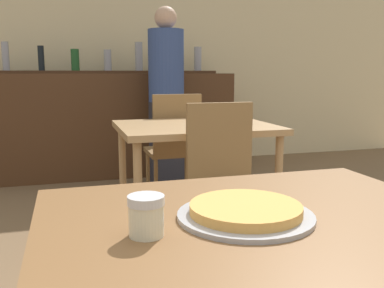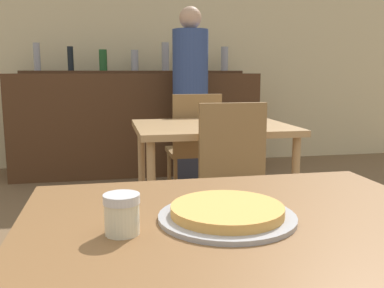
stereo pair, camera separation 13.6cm
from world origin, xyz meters
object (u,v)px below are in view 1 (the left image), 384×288
Objects in this scene: pizza_tray at (245,212)px; cheese_shaker at (146,215)px; chair_far_side_back at (174,143)px; chair_far_side_front at (225,177)px; person_standing at (166,90)px.

pizza_tray is 3.71× the size of cheese_shaker.
chair_far_side_back is 2.73× the size of pizza_tray.
chair_far_side_front is at bearing 71.33° from pizza_tray.
pizza_tray is (-0.40, -2.32, 0.22)m from chair_far_side_back.
chair_far_side_back is 2.47m from cheese_shaker.
pizza_tray is at bearing -99.46° from person_standing.
chair_far_side_front is at bearing -93.53° from person_standing.
chair_far_side_front is 10.13× the size of cheese_shaker.
person_standing is (0.12, 0.77, 0.39)m from chair_far_side_back.
chair_far_side_front reaches higher than cheese_shaker.
chair_far_side_front is 0.55× the size of person_standing.
chair_far_side_front is at bearing 61.82° from cheese_shaker.
chair_far_side_back is 0.87m from person_standing.
person_standing is at bearing 86.47° from chair_far_side_front.
chair_far_side_back is 10.13× the size of cheese_shaker.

